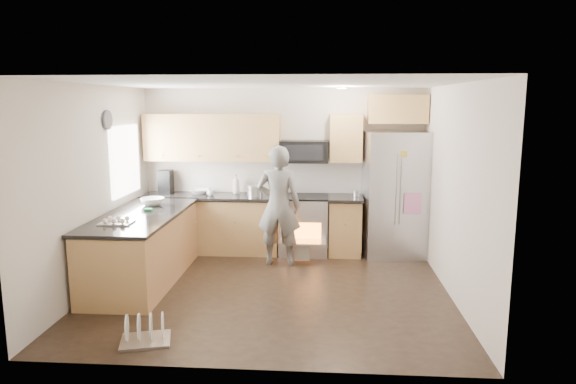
# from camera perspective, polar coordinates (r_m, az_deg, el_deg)

# --- Properties ---
(ground) EXTENTS (4.50, 4.50, 0.00)m
(ground) POSITION_cam_1_polar(r_m,az_deg,el_deg) (6.71, -1.92, -10.83)
(ground) COLOR black
(ground) RESTS_ON ground
(room_shell) EXTENTS (4.54, 4.04, 2.62)m
(room_shell) POSITION_cam_1_polar(r_m,az_deg,el_deg) (6.34, -2.33, 3.55)
(room_shell) COLOR beige
(room_shell) RESTS_ON ground
(back_cabinet_run) EXTENTS (4.45, 0.64, 2.50)m
(back_cabinet_run) POSITION_cam_1_polar(r_m,az_deg,el_deg) (8.21, -4.78, -0.04)
(back_cabinet_run) COLOR #A26941
(back_cabinet_run) RESTS_ON ground
(peninsula) EXTENTS (0.96, 2.36, 1.03)m
(peninsula) POSITION_cam_1_polar(r_m,az_deg,el_deg) (7.19, -15.82, -5.92)
(peninsula) COLOR #A26941
(peninsula) RESTS_ON ground
(stove_range) EXTENTS (0.76, 0.97, 1.79)m
(stove_range) POSITION_cam_1_polar(r_m,az_deg,el_deg) (8.12, 1.75, -2.19)
(stove_range) COLOR #B7B7BC
(stove_range) RESTS_ON ground
(refrigerator) EXTENTS (1.02, 0.84, 1.94)m
(refrigerator) POSITION_cam_1_polar(r_m,az_deg,el_deg) (8.14, 11.80, -0.26)
(refrigerator) COLOR #B7B7BC
(refrigerator) RESTS_ON ground
(person) EXTENTS (0.68, 0.47, 1.77)m
(person) POSITION_cam_1_polar(r_m,az_deg,el_deg) (7.51, -1.04, -1.54)
(person) COLOR slate
(person) RESTS_ON ground
(dish_rack) EXTENTS (0.57, 0.50, 0.30)m
(dish_rack) POSITION_cam_1_polar(r_m,az_deg,el_deg) (5.53, -15.58, -15.00)
(dish_rack) COLOR #B7B7BC
(dish_rack) RESTS_ON ground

